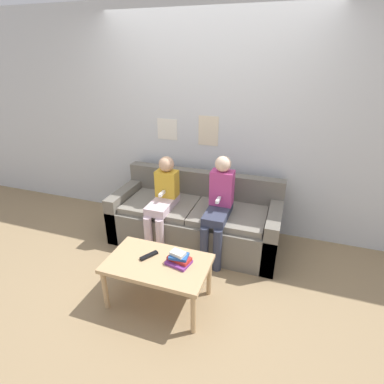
# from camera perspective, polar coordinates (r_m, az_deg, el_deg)

# --- Properties ---
(ground_plane) EXTENTS (10.00, 10.00, 0.00)m
(ground_plane) POSITION_cam_1_polar(r_m,az_deg,el_deg) (3.30, -2.18, -13.64)
(ground_plane) COLOR #937A56
(wall_back) EXTENTS (8.00, 0.07, 2.60)m
(wall_back) POSITION_cam_1_polar(r_m,az_deg,el_deg) (3.62, 3.30, 12.79)
(wall_back) COLOR silver
(wall_back) RESTS_ON ground_plane
(couch) EXTENTS (1.92, 0.79, 0.78)m
(couch) POSITION_cam_1_polar(r_m,az_deg,el_deg) (3.54, 0.70, -5.27)
(couch) COLOR #6B665B
(couch) RESTS_ON ground_plane
(coffee_table) EXTENTS (0.89, 0.53, 0.43)m
(coffee_table) POSITION_cam_1_polar(r_m,az_deg,el_deg) (2.68, -6.57, -13.94)
(coffee_table) COLOR tan
(coffee_table) RESTS_ON ground_plane
(person_left) EXTENTS (0.24, 0.55, 1.04)m
(person_left) POSITION_cam_1_polar(r_m,az_deg,el_deg) (3.34, -5.57, -1.28)
(person_left) COLOR silver
(person_left) RESTS_ON ground_plane
(person_right) EXTENTS (0.24, 0.55, 1.11)m
(person_right) POSITION_cam_1_polar(r_m,az_deg,el_deg) (3.15, 5.10, -2.34)
(person_right) COLOR #33384C
(person_right) RESTS_ON ground_plane
(tv_remote) EXTENTS (0.12, 0.17, 0.02)m
(tv_remote) POSITION_cam_1_polar(r_m,az_deg,el_deg) (2.71, -8.20, -11.90)
(tv_remote) COLOR black
(tv_remote) RESTS_ON coffee_table
(book_stack) EXTENTS (0.22, 0.19, 0.11)m
(book_stack) POSITION_cam_1_polar(r_m,az_deg,el_deg) (2.60, -2.52, -12.57)
(book_stack) COLOR #7A3389
(book_stack) RESTS_ON coffee_table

